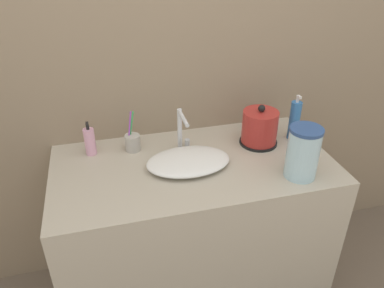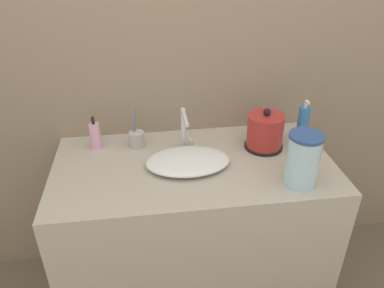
# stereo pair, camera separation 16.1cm
# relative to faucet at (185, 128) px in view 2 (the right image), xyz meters

# --- Properties ---
(wall_back) EXTENTS (6.00, 0.04, 2.60)m
(wall_back) POSITION_rel_faucet_xyz_m (0.02, 0.21, 0.38)
(wall_back) COLOR gray
(wall_back) RESTS_ON ground_plane
(vanity_counter) EXTENTS (1.24, 0.64, 0.80)m
(vanity_counter) POSITION_rel_faucet_xyz_m (0.02, -0.12, -0.52)
(vanity_counter) COLOR #B7AD99
(vanity_counter) RESTS_ON ground_plane
(sink_basin) EXTENTS (0.37, 0.25, 0.05)m
(sink_basin) POSITION_rel_faucet_xyz_m (-0.00, -0.14, -0.09)
(sink_basin) COLOR white
(sink_basin) RESTS_ON vanity_counter
(faucet) EXTENTS (0.06, 0.16, 0.20)m
(faucet) POSITION_rel_faucet_xyz_m (0.00, 0.00, 0.00)
(faucet) COLOR silver
(faucet) RESTS_ON vanity_counter
(electric_kettle) EXTENTS (0.18, 0.18, 0.20)m
(electric_kettle) POSITION_rel_faucet_xyz_m (0.37, -0.03, -0.04)
(electric_kettle) COLOR black
(electric_kettle) RESTS_ON vanity_counter
(toothbrush_cup) EXTENTS (0.07, 0.07, 0.19)m
(toothbrush_cup) POSITION_rel_faucet_xyz_m (-0.22, 0.06, -0.07)
(toothbrush_cup) COLOR #B7B2A8
(toothbrush_cup) RESTS_ON vanity_counter
(lotion_bottle) EXTENTS (0.05, 0.05, 0.16)m
(lotion_bottle) POSITION_rel_faucet_xyz_m (-0.41, 0.07, -0.05)
(lotion_bottle) COLOR #EAA8C6
(lotion_bottle) RESTS_ON vanity_counter
(shampoo_bottle) EXTENTS (0.05, 0.05, 0.23)m
(shampoo_bottle) POSITION_rel_faucet_xyz_m (0.56, -0.03, -0.02)
(shampoo_bottle) COLOR #3370B7
(shampoo_bottle) RESTS_ON vanity_counter
(water_pitcher) EXTENTS (0.14, 0.14, 0.22)m
(water_pitcher) POSITION_rel_faucet_xyz_m (0.43, -0.33, -0.00)
(water_pitcher) COLOR #B2DBEA
(water_pitcher) RESTS_ON vanity_counter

